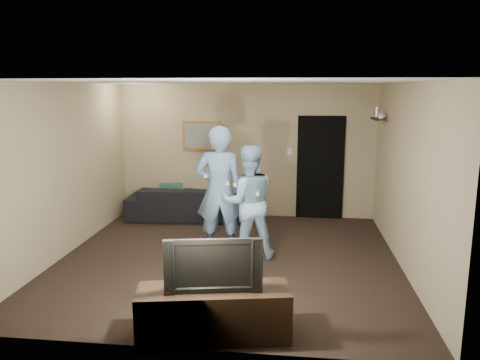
# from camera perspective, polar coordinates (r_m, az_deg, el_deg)

# --- Properties ---
(ground) EXTENTS (5.00, 5.00, 0.00)m
(ground) POSITION_cam_1_polar(r_m,az_deg,el_deg) (7.11, -1.42, -9.57)
(ground) COLOR black
(ground) RESTS_ON ground
(ceiling) EXTENTS (5.00, 5.00, 0.04)m
(ceiling) POSITION_cam_1_polar(r_m,az_deg,el_deg) (6.66, -1.53, 11.87)
(ceiling) COLOR silver
(ceiling) RESTS_ON wall_back
(wall_back) EXTENTS (5.00, 0.04, 2.60)m
(wall_back) POSITION_cam_1_polar(r_m,az_deg,el_deg) (9.22, 0.76, 3.56)
(wall_back) COLOR tan
(wall_back) RESTS_ON ground
(wall_front) EXTENTS (5.00, 0.04, 2.60)m
(wall_front) POSITION_cam_1_polar(r_m,az_deg,el_deg) (4.37, -6.18, -5.07)
(wall_front) COLOR tan
(wall_front) RESTS_ON ground
(wall_left) EXTENTS (0.04, 5.00, 2.60)m
(wall_left) POSITION_cam_1_polar(r_m,az_deg,el_deg) (7.54, -20.64, 1.14)
(wall_left) COLOR tan
(wall_left) RESTS_ON ground
(wall_right) EXTENTS (0.04, 5.00, 2.60)m
(wall_right) POSITION_cam_1_polar(r_m,az_deg,el_deg) (6.87, 19.63, 0.30)
(wall_right) COLOR tan
(wall_right) RESTS_ON ground
(sofa) EXTENTS (2.26, 0.99, 0.65)m
(sofa) POSITION_cam_1_polar(r_m,az_deg,el_deg) (9.19, -6.64, -2.74)
(sofa) COLOR black
(sofa) RESTS_ON ground
(throw_pillow) EXTENTS (0.45, 0.21, 0.43)m
(throw_pillow) POSITION_cam_1_polar(r_m,az_deg,el_deg) (9.22, -8.36, -1.74)
(throw_pillow) COLOR #17473C
(throw_pillow) RESTS_ON sofa
(painting_frame) EXTENTS (0.72, 0.05, 0.57)m
(painting_frame) POSITION_cam_1_polar(r_m,az_deg,el_deg) (9.29, -4.81, 5.44)
(painting_frame) COLOR olive
(painting_frame) RESTS_ON wall_back
(painting_canvas) EXTENTS (0.62, 0.01, 0.47)m
(painting_canvas) POSITION_cam_1_polar(r_m,az_deg,el_deg) (9.27, -4.84, 5.43)
(painting_canvas) COLOR slate
(painting_canvas) RESTS_ON painting_frame
(doorway) EXTENTS (0.90, 0.06, 2.00)m
(doorway) POSITION_cam_1_polar(r_m,az_deg,el_deg) (9.19, 9.76, 1.49)
(doorway) COLOR black
(doorway) RESTS_ON ground
(light_switch) EXTENTS (0.08, 0.02, 0.12)m
(light_switch) POSITION_cam_1_polar(r_m,az_deg,el_deg) (9.14, 6.06, 3.43)
(light_switch) COLOR silver
(light_switch) RESTS_ON wall_back
(wall_shelf) EXTENTS (0.20, 0.60, 0.03)m
(wall_shelf) POSITION_cam_1_polar(r_m,az_deg,el_deg) (8.52, 16.57, 7.15)
(wall_shelf) COLOR black
(wall_shelf) RESTS_ON wall_right
(shelf_vase) EXTENTS (0.17, 0.17, 0.15)m
(shelf_vase) POSITION_cam_1_polar(r_m,az_deg,el_deg) (8.29, 16.88, 7.64)
(shelf_vase) COLOR silver
(shelf_vase) RESTS_ON wall_shelf
(shelf_figurine) EXTENTS (0.06, 0.06, 0.18)m
(shelf_figurine) POSITION_cam_1_polar(r_m,az_deg,el_deg) (8.76, 16.34, 7.94)
(shelf_figurine) COLOR silver
(shelf_figurine) RESTS_ON wall_shelf
(tv_console) EXTENTS (1.61, 0.77, 0.55)m
(tv_console) POSITION_cam_1_polar(r_m,az_deg,el_deg) (4.97, -3.21, -16.01)
(tv_console) COLOR black
(tv_console) RESTS_ON ground
(television) EXTENTS (0.97, 0.30, 0.56)m
(television) POSITION_cam_1_polar(r_m,az_deg,el_deg) (4.74, -3.28, -10.04)
(television) COLOR black
(television) RESTS_ON tv_console
(wii_player_left) EXTENTS (0.75, 0.55, 1.98)m
(wii_player_left) POSITION_cam_1_polar(r_m,az_deg,el_deg) (7.09, -2.52, -1.31)
(wii_player_left) COLOR #7095C3
(wii_player_left) RESTS_ON ground
(wii_player_right) EXTENTS (0.96, 0.83, 1.70)m
(wii_player_right) POSITION_cam_1_polar(r_m,az_deg,el_deg) (6.96, 1.00, -2.69)
(wii_player_right) COLOR #9CC4E3
(wii_player_right) RESTS_ON ground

